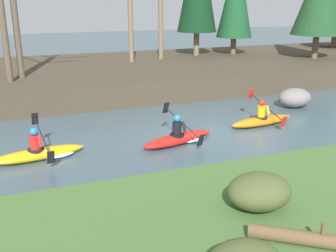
% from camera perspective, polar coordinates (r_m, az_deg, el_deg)
% --- Properties ---
extents(ground_plane, '(90.00, 90.00, 0.00)m').
position_cam_1_polar(ground_plane, '(14.20, 7.11, -0.98)').
color(ground_plane, '#425660').
extents(riverbank_far, '(44.00, 10.85, 1.04)m').
position_cam_1_polar(riverbank_far, '(22.78, -4.11, 7.73)').
color(riverbank_far, '#473D2D').
rests_on(riverbank_far, ground).
extents(bare_tree_upstream, '(3.24, 3.20, 5.84)m').
position_cam_1_polar(bare_tree_upstream, '(18.72, -22.83, 14.25)').
color(bare_tree_upstream, brown).
rests_on(bare_tree_upstream, riverbank_far).
extents(bare_tree_mid_upstream, '(3.63, 3.59, 6.60)m').
position_cam_1_polar(bare_tree_mid_upstream, '(19.58, -21.35, 15.58)').
color(bare_tree_mid_upstream, brown).
rests_on(bare_tree_mid_upstream, riverbank_far).
extents(shrub_clump_second, '(1.24, 1.03, 0.67)m').
position_cam_1_polar(shrub_clump_second, '(7.62, 13.10, -9.20)').
color(shrub_clump_second, '#4C562D').
rests_on(shrub_clump_second, riverbank_near).
extents(kayaker_lead, '(2.79, 2.07, 1.20)m').
position_cam_1_polar(kayaker_lead, '(15.28, 13.52, 0.91)').
color(kayaker_lead, orange).
rests_on(kayaker_lead, ground).
extents(kayaker_middle, '(2.78, 2.04, 1.20)m').
position_cam_1_polar(kayaker_middle, '(13.04, 1.88, -1.67)').
color(kayaker_middle, red).
rests_on(kayaker_middle, ground).
extents(kayaker_trailing, '(2.80, 2.07, 1.20)m').
position_cam_1_polar(kayaker_trailing, '(12.38, -17.84, -3.70)').
color(kayaker_trailing, yellow).
rests_on(kayaker_trailing, ground).
extents(boulder_midstream, '(1.50, 1.17, 0.85)m').
position_cam_1_polar(boulder_midstream, '(18.19, 17.91, 3.92)').
color(boulder_midstream, gray).
rests_on(boulder_midstream, ground).
extents(driftwood_log, '(1.69, 1.30, 0.44)m').
position_cam_1_polar(driftwood_log, '(6.88, 19.74, -15.13)').
color(driftwood_log, brown).
rests_on(driftwood_log, riverbank_near).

